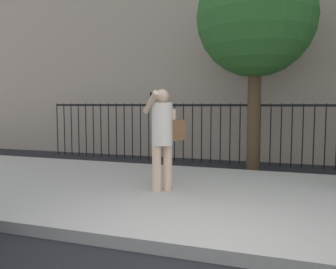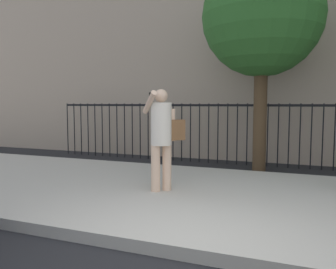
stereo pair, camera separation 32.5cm
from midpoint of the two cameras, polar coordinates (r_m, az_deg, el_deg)
ground_plane at (r=3.78m, az=5.82°, el=-19.92°), size 60.00×60.00×0.00m
sidewalk at (r=5.78m, az=11.95°, el=-10.32°), size 28.00×4.40×0.15m
iron_fence at (r=9.27m, az=16.00°, el=1.28°), size 12.03×0.04×1.60m
pedestrian_on_phone at (r=5.78m, az=0.75°, el=0.36°), size 0.69×0.68×1.68m
street_tree_mid at (r=8.66m, az=16.08°, el=17.74°), size 2.71×2.71×4.91m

